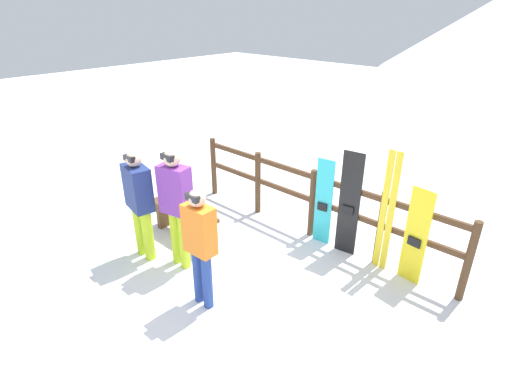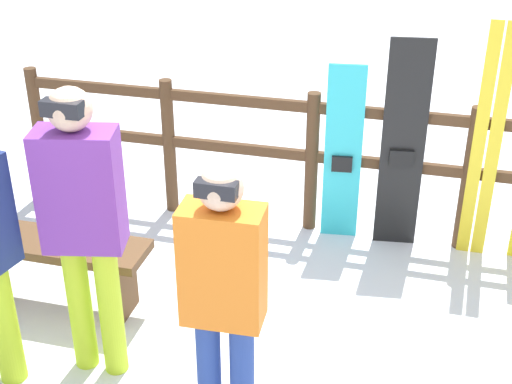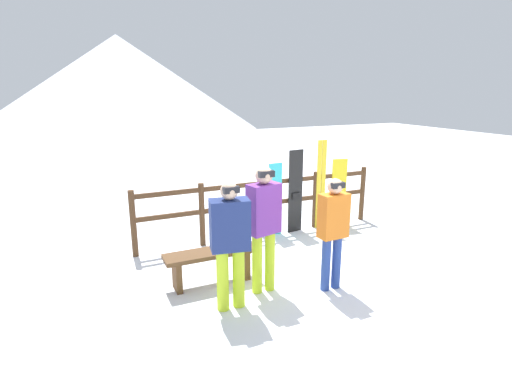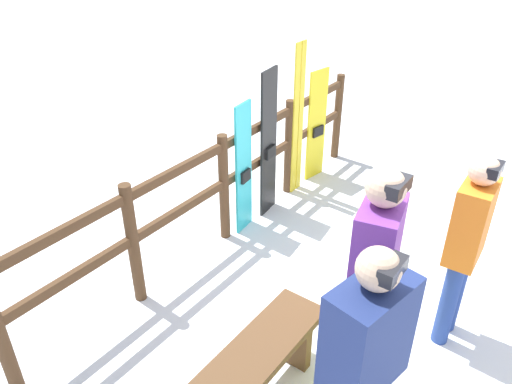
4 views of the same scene
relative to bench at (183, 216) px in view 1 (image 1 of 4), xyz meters
The scene contains 10 objects.
ground_plane 1.58m from the bench, 18.28° to the right, with size 40.00×40.00×0.00m, color white.
fence 2.06m from the bench, 44.30° to the left, with size 4.73×0.10×1.12m.
bench is the anchor object (origin of this frame).
person_purple 1.01m from the bench, 41.14° to the right, with size 0.46×0.32×1.74m.
person_orange 1.75m from the bench, 29.73° to the right, with size 0.39×0.23×1.57m.
person_navy 0.92m from the bench, 88.79° to the right, with size 0.51×0.34×1.64m.
snowboard_cyan 2.20m from the bench, 38.74° to the left, with size 0.28×0.08×1.38m.
snowboard_black_stripe 2.56m from the bench, 32.65° to the left, with size 0.31×0.08×1.59m.
ski_pair_yellow 3.06m from the bench, 26.88° to the left, with size 0.19×0.02×1.75m.
snowboard_yellow 3.42m from the bench, 23.58° to the left, with size 0.32×0.09×1.35m.
Camera 1 is at (3.14, -2.80, 3.40)m, focal length 28.00 mm.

